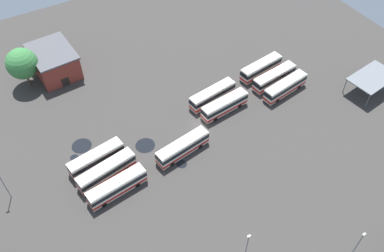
# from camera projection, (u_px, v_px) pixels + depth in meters

# --- Properties ---
(ground_plane) EXTENTS (122.01, 122.01, 0.00)m
(ground_plane) POSITION_uv_depth(u_px,v_px,m) (199.00, 125.00, 87.14)
(ground_plane) COLOR #383533
(bus_row0_slot0) EXTENTS (11.40, 3.99, 3.42)m
(bus_row0_slot0) POSITION_uv_depth(u_px,v_px,m) (261.00, 68.00, 96.99)
(bus_row0_slot0) COLOR silver
(bus_row0_slot0) RESTS_ON ground_plane
(bus_row0_slot1) EXTENTS (11.54, 3.82, 3.42)m
(bus_row0_slot1) POSITION_uv_depth(u_px,v_px,m) (274.00, 77.00, 94.75)
(bus_row0_slot1) COLOR silver
(bus_row0_slot1) RESTS_ON ground_plane
(bus_row0_slot2) EXTENTS (11.66, 4.14, 3.42)m
(bus_row0_slot2) POSITION_uv_depth(u_px,v_px,m) (285.00, 87.00, 92.55)
(bus_row0_slot2) COLOR silver
(bus_row0_slot2) RESTS_ON ground_plane
(bus_row1_slot0) EXTENTS (11.49, 4.03, 3.42)m
(bus_row1_slot0) POSITION_uv_depth(u_px,v_px,m) (212.00, 95.00, 90.78)
(bus_row1_slot0) COLOR silver
(bus_row1_slot0) RESTS_ON ground_plane
(bus_row1_slot1) EXTENTS (11.21, 3.57, 3.42)m
(bus_row1_slot1) POSITION_uv_depth(u_px,v_px,m) (224.00, 105.00, 88.65)
(bus_row1_slot1) COLOR silver
(bus_row1_slot1) RESTS_ON ground_plane
(bus_row2_slot2) EXTENTS (11.70, 4.20, 3.42)m
(bus_row2_slot2) POSITION_uv_depth(u_px,v_px,m) (183.00, 147.00, 80.81)
(bus_row2_slot2) COLOR silver
(bus_row2_slot2) RESTS_ON ground_plane
(bus_row3_slot0) EXTENTS (11.30, 4.08, 3.42)m
(bus_row3_slot0) POSITION_uv_depth(u_px,v_px,m) (96.00, 159.00, 78.94)
(bus_row3_slot0) COLOR silver
(bus_row3_slot0) RESTS_ON ground_plane
(bus_row3_slot1) EXTENTS (11.86, 4.47, 3.42)m
(bus_row3_slot1) POSITION_uv_depth(u_px,v_px,m) (106.00, 171.00, 76.98)
(bus_row3_slot1) COLOR silver
(bus_row3_slot1) RESTS_ON ground_plane
(bus_row3_slot2) EXTENTS (11.54, 3.84, 3.42)m
(bus_row3_slot2) POSITION_uv_depth(u_px,v_px,m) (117.00, 187.00, 74.66)
(bus_row3_slot2) COLOR silver
(bus_row3_slot2) RESTS_ON ground_plane
(depot_building) EXTENTS (9.97, 12.66, 6.28)m
(depot_building) POSITION_uv_depth(u_px,v_px,m) (54.00, 62.00, 96.41)
(depot_building) COLOR maroon
(depot_building) RESTS_ON ground_plane
(maintenance_shelter) EXTENTS (11.43, 7.98, 4.05)m
(maintenance_shelter) POSITION_uv_depth(u_px,v_px,m) (373.00, 77.00, 91.59)
(maintenance_shelter) COLOR slate
(maintenance_shelter) RESTS_ON ground_plane
(lamp_post_far_corner) EXTENTS (0.56, 0.28, 8.92)m
(lamp_post_far_corner) POSITION_uv_depth(u_px,v_px,m) (2.00, 182.00, 71.68)
(lamp_post_far_corner) COLOR slate
(lamp_post_far_corner) RESTS_ON ground_plane
(lamp_post_by_building) EXTENTS (0.56, 0.28, 8.16)m
(lamp_post_by_building) POSITION_uv_depth(u_px,v_px,m) (357.00, 245.00, 64.14)
(lamp_post_by_building) COLOR slate
(lamp_post_by_building) RESTS_ON ground_plane
(lamp_post_mid_lot) EXTENTS (0.56, 0.28, 9.77)m
(lamp_post_mid_lot) POSITION_uv_depth(u_px,v_px,m) (246.00, 250.00, 62.77)
(lamp_post_mid_lot) COLOR slate
(lamp_post_mid_lot) RESTS_ON ground_plane
(tree_south_edge) EXTENTS (7.03, 7.03, 9.64)m
(tree_south_edge) POSITION_uv_depth(u_px,v_px,m) (22.00, 64.00, 91.29)
(tree_south_edge) COLOR brown
(tree_south_edge) RESTS_ON ground_plane
(puddle_front_lane) EXTENTS (2.06, 2.06, 0.01)m
(puddle_front_lane) POSITION_uv_depth(u_px,v_px,m) (182.00, 164.00, 80.30)
(puddle_front_lane) COLOR black
(puddle_front_lane) RESTS_ON ground_plane
(puddle_between_rows) EXTENTS (1.62, 1.62, 0.01)m
(puddle_between_rows) POSITION_uv_depth(u_px,v_px,m) (74.00, 158.00, 81.39)
(puddle_between_rows) COLOR black
(puddle_between_rows) RESTS_ON ground_plane
(puddle_near_shelter) EXTENTS (4.03, 4.03, 0.01)m
(puddle_near_shelter) POSITION_uv_depth(u_px,v_px,m) (82.00, 146.00, 83.38)
(puddle_near_shelter) COLOR black
(puddle_near_shelter) RESTS_ON ground_plane
(puddle_centre_drain) EXTENTS (3.99, 3.99, 0.01)m
(puddle_centre_drain) POSITION_uv_depth(u_px,v_px,m) (145.00, 145.00, 83.45)
(puddle_centre_drain) COLOR black
(puddle_centre_drain) RESTS_ON ground_plane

